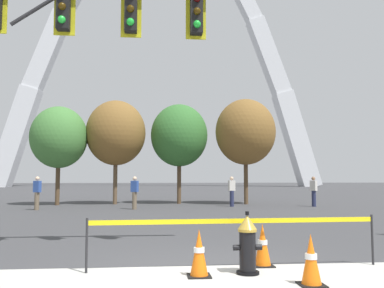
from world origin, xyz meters
name	(u,v)px	position (x,y,z in m)	size (l,w,h in m)	color
ground_plane	(209,271)	(0.00, 0.00, 0.00)	(240.00, 240.00, 0.00)	#3D3D3F
fire_hydrant	(247,244)	(0.58, -0.30, 0.47)	(0.46, 0.48, 0.99)	black
caution_tape_barrier	(236,233)	(0.47, 0.08, 0.60)	(4.94, 0.24, 0.88)	#232326
traffic_cone_by_hydrant	(311,260)	(1.32, -1.08, 0.36)	(0.36, 0.36, 0.73)	black
traffic_cone_mid_sidewalk	(263,246)	(0.97, 0.24, 0.36)	(0.36, 0.36, 0.73)	black
traffic_cone_curb_edge	(199,253)	(-0.21, -0.42, 0.36)	(0.36, 0.36, 0.73)	black
traffic_signal_gantry	(42,38)	(-3.25, 1.72, 4.40)	(7.82, 0.44, 6.00)	#232326
monument_arch	(161,59)	(0.00, 63.83, 22.07)	(55.70, 3.16, 50.41)	silver
tree_far_left	(59,137)	(-6.31, 17.07, 3.81)	(3.18, 3.18, 5.57)	brown
tree_left_mid	(116,133)	(-3.17, 17.57, 4.14)	(3.46, 3.46, 6.05)	brown
tree_center_left	(179,135)	(0.56, 17.74, 4.05)	(3.38, 3.38, 5.91)	brown
tree_center_right	(245,132)	(4.39, 16.89, 4.20)	(3.51, 3.51, 6.14)	brown
pedestrian_walking_left	(135,192)	(-1.86, 13.53, 0.82)	(0.39, 0.34, 1.59)	brown
pedestrian_standing_center	(37,193)	(-6.46, 13.53, 0.82)	(0.39, 0.34, 1.59)	brown
pedestrian_walking_right	(232,191)	(3.22, 15.09, 0.82)	(0.38, 0.27, 1.59)	#232847
pedestrian_near_trees	(314,191)	(7.55, 14.63, 0.82)	(0.36, 0.39, 1.59)	#232847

